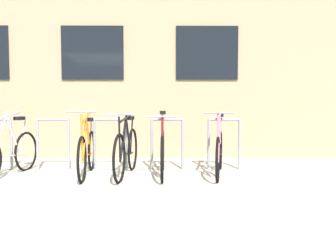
{
  "coord_description": "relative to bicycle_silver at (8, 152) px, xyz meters",
  "views": [
    {
      "loc": [
        1.51,
        -4.09,
        1.13
      ],
      "look_at": [
        1.57,
        1.6,
        0.78
      ],
      "focal_mm": 36.72,
      "sensor_mm": 36.0,
      "label": 1
    }
  ],
  "objects": [
    {
      "name": "bike_rack",
      "position": [
        0.53,
        0.56,
        0.16
      ],
      "size": [
        6.59,
        0.05,
        0.9
      ],
      "color": "gray",
      "rests_on": "ground"
    },
    {
      "name": "bicycle_black",
      "position": [
        1.87,
        0.06,
        0.01
      ],
      "size": [
        0.44,
        1.77,
        1.03
      ],
      "color": "black",
      "rests_on": "ground"
    },
    {
      "name": "ground_plane",
      "position": [
        0.97,
        -1.34,
        -0.38
      ],
      "size": [
        42.0,
        42.0,
        0.0
      ],
      "primitive_type": "plane",
      "color": "#B2ADA0"
    },
    {
      "name": "bicycle_orange",
      "position": [
        1.24,
        0.06,
        0.0
      ],
      "size": [
        0.44,
        1.71,
        1.06
      ],
      "color": "black",
      "rests_on": "ground"
    },
    {
      "name": "storefront_building",
      "position": [
        0.97,
        5.47,
        3.09
      ],
      "size": [
        28.0,
        7.26,
        6.95
      ],
      "color": "tan",
      "rests_on": "ground"
    },
    {
      "name": "bicycle_pink",
      "position": [
        3.37,
        0.11,
        0.0
      ],
      "size": [
        0.51,
        1.72,
        1.05
      ],
      "color": "black",
      "rests_on": "ground"
    },
    {
      "name": "bicycle_silver",
      "position": [
        0.0,
        0.0,
        0.0
      ],
      "size": [
        0.44,
        1.71,
        1.08
      ],
      "color": "black",
      "rests_on": "ground"
    },
    {
      "name": "bicycle_maroon",
      "position": [
        2.45,
        0.09,
        0.01
      ],
      "size": [
        0.44,
        1.75,
        1.05
      ],
      "color": "black",
      "rests_on": "ground"
    }
  ]
}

